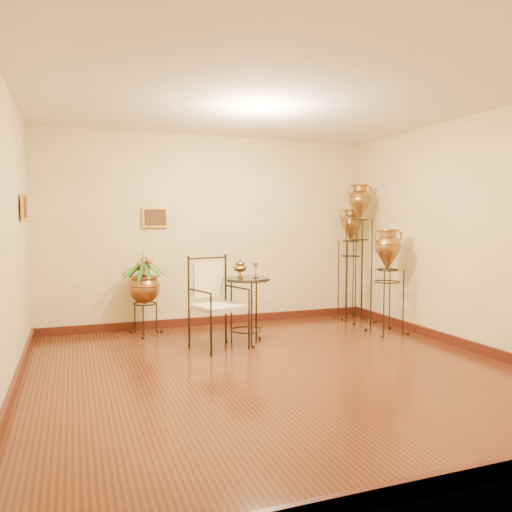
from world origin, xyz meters
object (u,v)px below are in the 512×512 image
object	(u,v)px
planter_urn	(144,284)
side_table	(246,309)
amphora_tall	(359,251)
amphora_mid	(350,263)
armchair	(219,303)

from	to	relation	value
planter_urn	side_table	xyz separation A→B (m)	(1.14, -0.94, -0.25)
amphora_tall	amphora_mid	world-z (taller)	amphora_tall
amphora_tall	armchair	bearing A→B (deg)	-161.28
side_table	amphora_tall	bearing A→B (deg)	18.66
planter_urn	armchair	world-z (taller)	planter_urn
armchair	side_table	size ratio (longest dim) A/B	1.05
amphora_tall	side_table	size ratio (longest dim) A/B	2.01
armchair	side_table	bearing A→B (deg)	1.59
amphora_tall	planter_urn	size ratio (longest dim) A/B	1.72
amphora_tall	amphora_mid	xyz separation A→B (m)	(-0.00, 0.25, -0.20)
amphora_tall	armchair	distance (m)	2.66
amphora_mid	amphora_tall	bearing A→B (deg)	-90.00
amphora_mid	planter_urn	bearing A→B (deg)	180.00
amphora_tall	armchair	size ratio (longest dim) A/B	1.91
amphora_mid	armchair	distance (m)	2.71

